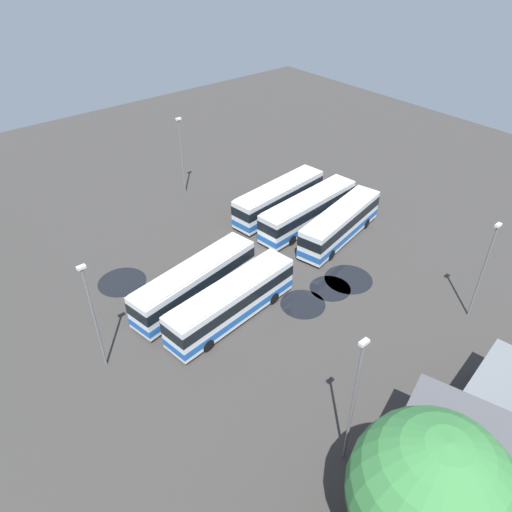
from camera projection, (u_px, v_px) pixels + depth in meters
name	position (u px, v px, depth m)	size (l,w,h in m)	color
ground_plane	(258.00, 258.00, 45.20)	(94.50, 94.50, 0.00)	#383533
bus_row0_slot0	(232.00, 301.00, 37.63)	(11.91, 3.92, 3.34)	silver
bus_row0_slot1	(195.00, 282.00, 39.54)	(12.01, 4.45, 3.34)	silver
bus_row1_slot0	(340.00, 223.00, 46.86)	(11.45, 4.88, 3.34)	silver
bus_row1_slot1	(309.00, 210.00, 48.86)	(12.33, 3.70, 3.34)	silver
bus_row1_slot2	(279.00, 198.00, 50.90)	(11.71, 3.85, 3.34)	silver
lamp_post_near_entrance	(182.00, 153.00, 52.83)	(0.56, 0.28, 8.66)	slate
lamp_post_mid_lot	(354.00, 400.00, 25.92)	(0.56, 0.28, 9.60)	slate
lamp_post_far_corner	(484.00, 268.00, 36.26)	(0.56, 0.28, 8.50)	slate
lamp_post_by_building	(93.00, 314.00, 31.97)	(0.56, 0.28, 8.74)	slate
tree_northwest	(431.00, 494.00, 20.97)	(7.34, 7.34, 9.69)	brown
puddle_centre_drain	(122.00, 282.00, 42.37)	(4.16, 4.16, 0.01)	black
puddle_between_rows	(348.00, 279.00, 42.69)	(4.18, 4.18, 0.01)	black
puddle_near_shelter	(303.00, 304.00, 40.02)	(3.70, 3.70, 0.01)	black
puddle_front_lane	(330.00, 288.00, 41.67)	(3.50, 3.50, 0.01)	black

